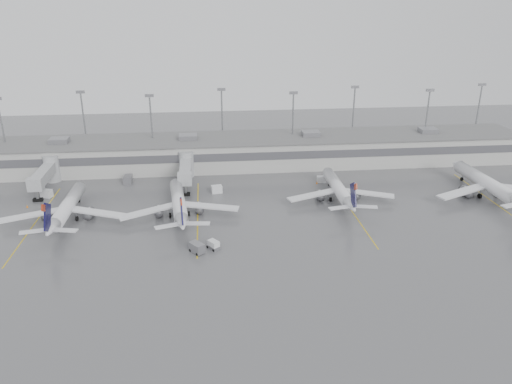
{
  "coord_description": "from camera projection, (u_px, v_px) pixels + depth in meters",
  "views": [
    {
      "loc": [
        -14.98,
        -78.66,
        46.11
      ],
      "look_at": [
        -4.35,
        24.0,
        5.0
      ],
      "focal_mm": 35.0,
      "sensor_mm": 36.0,
      "label": 1
    }
  ],
  "objects": [
    {
      "name": "jet_bridge_left",
      "position": [
        47.0,
        172.0,
        126.69
      ],
      "size": [
        4.0,
        17.2,
        7.0
      ],
      "color": "gray",
      "rests_on": "ground"
    },
    {
      "name": "gse_loader",
      "position": [
        128.0,
        179.0,
        130.05
      ],
      "size": [
        2.15,
        3.35,
        2.06
      ],
      "primitive_type": "cube",
      "rotation": [
        0.0,
        0.0,
        -0.03
      ],
      "color": "slate",
      "rests_on": "ground"
    },
    {
      "name": "jet_mid_right",
      "position": [
        339.0,
        189.0,
        118.58
      ],
      "size": [
        25.8,
        28.9,
        9.35
      ],
      "rotation": [
        0.0,
        0.0,
        -0.01
      ],
      "color": "silver",
      "rests_on": "ground"
    },
    {
      "name": "stand_markings",
      "position": [
        275.0,
        212.0,
        113.36
      ],
      "size": [
        105.25,
        40.0,
        0.01
      ],
      "color": "gold",
      "rests_on": "ground"
    },
    {
      "name": "gse_uld_c",
      "position": [
        321.0,
        179.0,
        130.86
      ],
      "size": [
        2.42,
        1.74,
        1.62
      ],
      "primitive_type": "cube",
      "rotation": [
        0.0,
        0.0,
        -0.1
      ],
      "color": "silver",
      "rests_on": "ground"
    },
    {
      "name": "jet_far_right",
      "position": [
        489.0,
        184.0,
        120.42
      ],
      "size": [
        29.51,
        33.13,
        10.71
      ],
      "rotation": [
        0.0,
        0.0,
        0.05
      ],
      "color": "silver",
      "rests_on": "ground"
    },
    {
      "name": "cone_b",
      "position": [
        181.0,
        199.0,
        119.6
      ],
      "size": [
        0.5,
        0.5,
        0.79
      ],
      "primitive_type": "cone",
      "color": "orange",
      "rests_on": "ground"
    },
    {
      "name": "cone_a",
      "position": [
        27.0,
        206.0,
        115.41
      ],
      "size": [
        0.43,
        0.43,
        0.69
      ],
      "primitive_type": "cone",
      "color": "orange",
      "rests_on": "ground"
    },
    {
      "name": "ground",
      "position": [
        293.0,
        265.0,
        91.18
      ],
      "size": [
        260.0,
        260.0,
        0.0
      ],
      "primitive_type": "plane",
      "color": "#505053",
      "rests_on": "ground"
    },
    {
      "name": "cone_c",
      "position": [
        317.0,
        182.0,
        129.99
      ],
      "size": [
        0.43,
        0.43,
        0.69
      ],
      "primitive_type": "cone",
      "color": "orange",
      "rests_on": "ground"
    },
    {
      "name": "baggage_cart",
      "position": [
        197.0,
        248.0,
        95.14
      ],
      "size": [
        3.23,
        3.5,
        1.97
      ],
      "rotation": [
        0.0,
        0.0,
        0.64
      ],
      "color": "slate",
      "rests_on": "ground"
    },
    {
      "name": "cone_d",
      "position": [
        489.0,
        189.0,
        125.76
      ],
      "size": [
        0.38,
        0.38,
        0.6
      ],
      "primitive_type": "cone",
      "color": "orange",
      "rests_on": "ground"
    },
    {
      "name": "jet_far_left",
      "position": [
        66.0,
        208.0,
        108.0
      ],
      "size": [
        26.47,
        29.66,
        9.6
      ],
      "rotation": [
        0.0,
        0.0,
        -0.01
      ],
      "color": "silver",
      "rests_on": "ground"
    },
    {
      "name": "jet_mid_left",
      "position": [
        179.0,
        203.0,
        110.35
      ],
      "size": [
        26.42,
        29.74,
        9.63
      ],
      "rotation": [
        0.0,
        0.0,
        0.1
      ],
      "color": "silver",
      "rests_on": "ground"
    },
    {
      "name": "light_masts",
      "position": [
        257.0,
        119.0,
        145.64
      ],
      "size": [
        142.4,
        8.0,
        20.6
      ],
      "color": "gray",
      "rests_on": "ground"
    },
    {
      "name": "gse_uld_b",
      "position": [
        217.0,
        189.0,
        123.86
      ],
      "size": [
        2.86,
        2.15,
        1.85
      ],
      "primitive_type": "cube",
      "rotation": [
        0.0,
        0.0,
        0.17
      ],
      "color": "silver",
      "rests_on": "ground"
    },
    {
      "name": "gse_uld_a",
      "position": [
        46.0,
        193.0,
        121.23
      ],
      "size": [
        3.02,
        2.48,
        1.84
      ],
      "primitive_type": "cube",
      "rotation": [
        0.0,
        0.0,
        -0.33
      ],
      "color": "silver",
      "rests_on": "ground"
    },
    {
      "name": "jet_bridge_right",
      "position": [
        186.0,
        168.0,
        130.04
      ],
      "size": [
        4.0,
        17.2,
        7.0
      ],
      "color": "gray",
      "rests_on": "ground"
    },
    {
      "name": "terminal",
      "position": [
        259.0,
        151.0,
        143.22
      ],
      "size": [
        152.0,
        17.0,
        9.45
      ],
      "color": "#AAA9A4",
      "rests_on": "ground"
    },
    {
      "name": "baggage_tug",
      "position": [
        214.0,
        246.0,
        96.69
      ],
      "size": [
        2.86,
        3.07,
        1.7
      ],
      "rotation": [
        0.0,
        0.0,
        0.64
      ],
      "color": "silver",
      "rests_on": "ground"
    }
  ]
}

